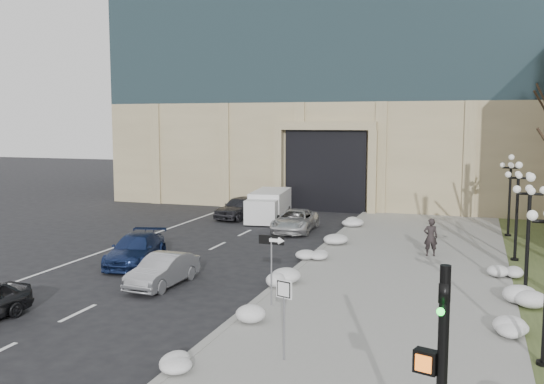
{
  "coord_description": "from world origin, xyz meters",
  "views": [
    {
      "loc": [
        6.37,
        -11.14,
        6.62
      ],
      "look_at": [
        -2.12,
        14.1,
        3.5
      ],
      "focal_mm": 40.0,
      "sensor_mm": 36.0,
      "label": 1
    }
  ],
  "objects": [
    {
      "name": "snow_clump_d",
      "position": [
        -0.71,
        11.2,
        0.3
      ],
      "size": [
        1.1,
        1.6,
        0.36
      ],
      "primitive_type": "ellipsoid",
      "color": "silver",
      "rests_on": "sidewalk"
    },
    {
      "name": "pedestrian",
      "position": [
        4.46,
        18.64,
        1.04
      ],
      "size": [
        0.76,
        0.59,
        1.85
      ],
      "primitive_type": "imported",
      "rotation": [
        0.0,
        0.0,
        3.37
      ],
      "color": "black",
      "rests_on": "sidewalk"
    },
    {
      "name": "lamppost_d",
      "position": [
        8.3,
        25.5,
        3.07
      ],
      "size": [
        1.18,
        1.18,
        4.76
      ],
      "color": "black",
      "rests_on": "ground"
    },
    {
      "name": "box_truck",
      "position": [
        -6.75,
        27.18,
        0.93
      ],
      "size": [
        2.81,
        6.24,
        1.91
      ],
      "rotation": [
        0.0,
        0.0,
        0.13
      ],
      "color": "silver",
      "rests_on": "ground"
    },
    {
      "name": "car_d",
      "position": [
        -3.79,
        23.41,
        0.66
      ],
      "size": [
        2.44,
        4.86,
        1.32
      ],
      "primitive_type": "imported",
      "rotation": [
        0.0,
        0.0,
        0.05
      ],
      "color": "silver",
      "rests_on": "ground"
    },
    {
      "name": "curb",
      "position": [
        -1.0,
        14.0,
        0.07
      ],
      "size": [
        0.3,
        40.0,
        0.14
      ],
      "primitive_type": "cube",
      "color": "gray",
      "rests_on": "ground"
    },
    {
      "name": "snow_clump_l",
      "position": [
        8.02,
        11.57,
        0.3
      ],
      "size": [
        1.1,
        1.6,
        0.36
      ],
      "primitive_type": "ellipsoid",
      "color": "silver",
      "rests_on": "sidewalk"
    },
    {
      "name": "snow_clump_j",
      "position": [
        7.82,
        15.4,
        0.3
      ],
      "size": [
        1.1,
        1.6,
        0.36
      ],
      "primitive_type": "ellipsoid",
      "color": "silver",
      "rests_on": "sidewalk"
    },
    {
      "name": "car_b",
      "position": [
        -5.41,
        10.07,
        0.64
      ],
      "size": [
        1.56,
        3.96,
        1.28
      ],
      "primitive_type": "imported",
      "rotation": [
        0.0,
        0.0,
        -0.05
      ],
      "color": "#93949A",
      "rests_on": "ground"
    },
    {
      "name": "sidewalk",
      "position": [
        3.5,
        14.0,
        0.06
      ],
      "size": [
        9.0,
        40.0,
        0.12
      ],
      "primitive_type": "cube",
      "color": "gray",
      "rests_on": "ground"
    },
    {
      "name": "snow_clump_c",
      "position": [
        -0.58,
        6.41,
        0.3
      ],
      "size": [
        1.1,
        1.6,
        0.36
      ],
      "primitive_type": "ellipsoid",
      "color": "silver",
      "rests_on": "sidewalk"
    },
    {
      "name": "snow_clump_i",
      "position": [
        7.53,
        8.5,
        0.3
      ],
      "size": [
        1.1,
        1.6,
        0.36
      ],
      "primitive_type": "ellipsoid",
      "color": "silver",
      "rests_on": "sidewalk"
    },
    {
      "name": "snow_clump_g",
      "position": [
        -0.75,
        25.6,
        0.3
      ],
      "size": [
        1.1,
        1.6,
        0.36
      ],
      "primitive_type": "ellipsoid",
      "color": "silver",
      "rests_on": "sidewalk"
    },
    {
      "name": "car_c",
      "position": [
        -8.44,
        13.02,
        0.69
      ],
      "size": [
        2.93,
        5.06,
        1.38
      ],
      "primitive_type": "imported",
      "rotation": [
        0.0,
        0.0,
        0.22
      ],
      "color": "navy",
      "rests_on": "ground"
    },
    {
      "name": "snow_clump_f",
      "position": [
        -0.46,
        20.33,
        0.3
      ],
      "size": [
        1.1,
        1.6,
        0.36
      ],
      "primitive_type": "ellipsoid",
      "color": "silver",
      "rests_on": "sidewalk"
    },
    {
      "name": "lamppost_b",
      "position": [
        8.3,
        12.5,
        3.07
      ],
      "size": [
        1.18,
        1.18,
        4.76
      ],
      "color": "black",
      "rests_on": "ground"
    },
    {
      "name": "snow_clump_b",
      "position": [
        -0.81,
        2.59,
        0.3
      ],
      "size": [
        1.1,
        1.6,
        0.36
      ],
      "primitive_type": "ellipsoid",
      "color": "silver",
      "rests_on": "sidewalk"
    },
    {
      "name": "snow_clump_e",
      "position": [
        -0.88,
        16.49,
        0.3
      ],
      "size": [
        1.1,
        1.6,
        0.36
      ],
      "primitive_type": "ellipsoid",
      "color": "silver",
      "rests_on": "sidewalk"
    },
    {
      "name": "car_e",
      "position": [
        -8.75,
        27.0,
        0.77
      ],
      "size": [
        2.69,
        4.8,
        1.54
      ],
      "primitive_type": "imported",
      "rotation": [
        0.0,
        0.0,
        -0.2
      ],
      "color": "#302F35",
      "rests_on": "ground"
    },
    {
      "name": "lamppost_c",
      "position": [
        8.3,
        19.0,
        3.07
      ],
      "size": [
        1.18,
        1.18,
        4.76
      ],
      "color": "black",
      "rests_on": "ground"
    },
    {
      "name": "keep_sign",
      "position": [
        1.59,
        4.07,
        1.73
      ],
      "size": [
        0.49,
        0.2,
        2.36
      ],
      "rotation": [
        0.0,
        0.0,
        -0.33
      ],
      "color": "slate",
      "rests_on": "ground"
    },
    {
      "name": "snow_clump_k",
      "position": [
        -0.54,
        25.65,
        0.3
      ],
      "size": [
        1.1,
        1.6,
        0.36
      ],
      "primitive_type": "ellipsoid",
      "color": "silver",
      "rests_on": "sidewalk"
    },
    {
      "name": "one_way_sign",
      "position": [
        -0.15,
        8.63,
        2.17
      ],
      "size": [
        0.98,
        0.27,
        2.63
      ],
      "rotation": [
        0.0,
        0.0,
        -0.04
      ],
      "color": "slate",
      "rests_on": "ground"
    }
  ]
}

